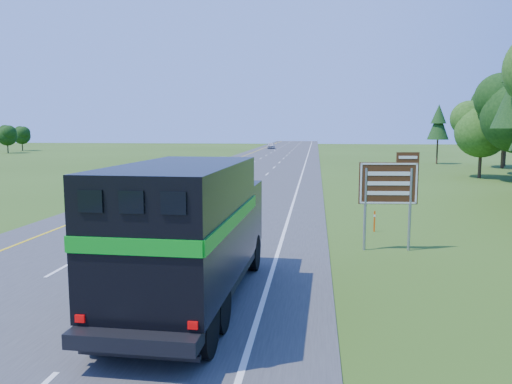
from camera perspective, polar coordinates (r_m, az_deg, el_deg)
road at (r=56.04m, az=-0.28°, el=2.35°), size 15.00×260.00×0.04m
lane_markings at (r=56.04m, az=-0.28°, el=2.38°), size 11.15×260.00×0.01m
horse_truck at (r=13.73m, az=-7.56°, el=-4.26°), size 3.04×9.02×3.96m
white_suv at (r=54.59m, az=-3.93°, el=3.13°), size 3.13×6.30×1.72m
far_car at (r=117.54m, az=1.73°, el=5.34°), size 2.12×4.51×1.49m
exit_sign at (r=20.48m, az=15.00°, el=0.54°), size 2.33×0.26×3.95m
delineator at (r=24.34m, az=13.38°, el=-3.20°), size 0.08×0.05×1.00m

